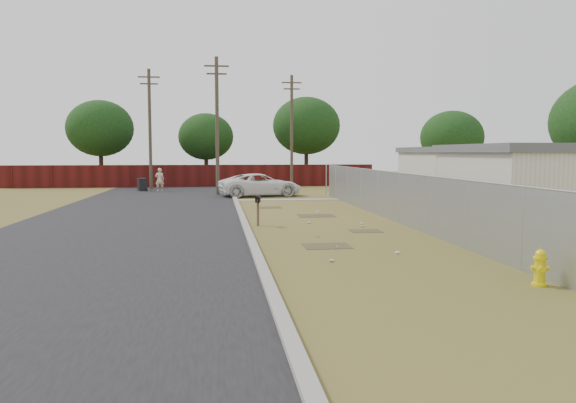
{
  "coord_description": "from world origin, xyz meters",
  "views": [
    {
      "loc": [
        -4.04,
        -21.32,
        2.8
      ],
      "look_at": [
        -1.6,
        -2.07,
        1.1
      ],
      "focal_mm": 35.0,
      "sensor_mm": 36.0,
      "label": 1
    }
  ],
  "objects": [
    {
      "name": "ground",
      "position": [
        0.0,
        0.0,
        0.0
      ],
      "size": [
        120.0,
        120.0,
        0.0
      ],
      "primitive_type": "plane",
      "color": "olive",
      "rests_on": "ground"
    },
    {
      "name": "utility_poles",
      "position": [
        -3.67,
        20.67,
        4.69
      ],
      "size": [
        12.6,
        8.24,
        9.0
      ],
      "color": "#4A3D31",
      "rests_on": "ground"
    },
    {
      "name": "pickup_truck",
      "position": [
        -1.3,
        14.42,
        0.73
      ],
      "size": [
        5.66,
        3.45,
        1.47
      ],
      "primitive_type": "imported",
      "rotation": [
        0.0,
        0.0,
        1.78
      ],
      "color": "white",
      "rests_on": "ground"
    },
    {
      "name": "fire_hydrant",
      "position": [
        2.68,
        -10.47,
        0.38
      ],
      "size": [
        0.39,
        0.4,
        0.8
      ],
      "color": "yellow",
      "rests_on": "ground"
    },
    {
      "name": "pedestrian",
      "position": [
        -8.12,
        19.6,
        0.85
      ],
      "size": [
        0.64,
        0.44,
        1.7
      ],
      "primitive_type": "imported",
      "rotation": [
        0.0,
        0.0,
        3.2
      ],
      "color": "beige",
      "rests_on": "ground"
    },
    {
      "name": "chainlink_fence",
      "position": [
        3.12,
        1.03,
        0.8
      ],
      "size": [
        0.1,
        27.06,
        2.02
      ],
      "color": "#999CA2",
      "rests_on": "ground"
    },
    {
      "name": "horizon_trees",
      "position": [
        0.84,
        23.56,
        4.63
      ],
      "size": [
        33.32,
        31.94,
        7.78
      ],
      "color": "#312016",
      "rests_on": "ground"
    },
    {
      "name": "trash_bin",
      "position": [
        -9.46,
        20.35,
        0.48
      ],
      "size": [
        0.81,
        0.79,
        0.94
      ],
      "color": "black",
      "rests_on": "ground"
    },
    {
      "name": "scattered_litter",
      "position": [
        0.19,
        -2.35,
        0.04
      ],
      "size": [
        2.8,
        11.96,
        0.07
      ],
      "color": "white",
      "rests_on": "ground"
    },
    {
      "name": "mailbox",
      "position": [
        -2.5,
        -0.08,
        0.93
      ],
      "size": [
        0.25,
        0.51,
        1.17
      ],
      "color": "brown",
      "rests_on": "ground"
    },
    {
      "name": "privacy_fence",
      "position": [
        -6.0,
        25.0,
        0.9
      ],
      "size": [
        30.0,
        0.12,
        1.8
      ],
      "primitive_type": "cube",
      "color": "#48100F",
      "rests_on": "ground"
    },
    {
      "name": "street",
      "position": [
        -6.76,
        8.05,
        0.02
      ],
      "size": [
        15.1,
        60.0,
        0.12
      ],
      "color": "black",
      "rests_on": "ground"
    },
    {
      "name": "houses",
      "position": [
        9.7,
        3.13,
        1.56
      ],
      "size": [
        9.3,
        17.24,
        3.1
      ],
      "color": "silver",
      "rests_on": "ground"
    }
  ]
}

